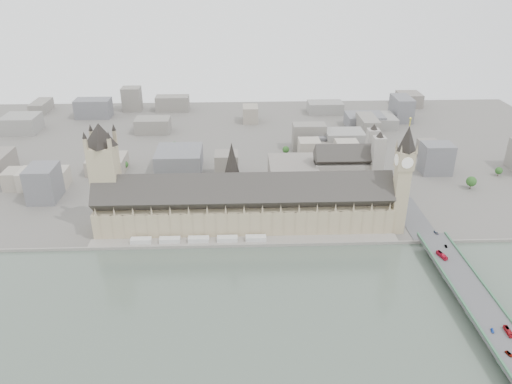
{
  "coord_description": "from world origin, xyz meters",
  "views": [
    {
      "loc": [
        -4.11,
        -382.2,
        229.59
      ],
      "look_at": [
        11.76,
        36.51,
        28.0
      ],
      "focal_mm": 35.0,
      "sensor_mm": 36.0,
      "label": 1
    }
  ],
  "objects_px": {
    "elizabeth_tower": "(403,173)",
    "red_bus_north": "(442,255)",
    "car_silver": "(446,246)",
    "car_grey": "(509,354)",
    "red_bus_south": "(508,331)",
    "car_blue": "(493,330)",
    "palace_of_westminster": "(244,205)",
    "victoria_tower": "(105,172)",
    "car_approach": "(436,233)",
    "westminster_bridge": "(465,289)",
    "westminster_abbey": "(348,169)"
  },
  "relations": [
    {
      "from": "car_silver",
      "to": "elizabeth_tower",
      "type": "bearing_deg",
      "value": 128.87
    },
    {
      "from": "elizabeth_tower",
      "to": "red_bus_south",
      "type": "distance_m",
      "value": 158.32
    },
    {
      "from": "elizabeth_tower",
      "to": "car_approach",
      "type": "height_order",
      "value": "elizabeth_tower"
    },
    {
      "from": "car_silver",
      "to": "car_grey",
      "type": "height_order",
      "value": "car_grey"
    },
    {
      "from": "victoria_tower",
      "to": "westminster_bridge",
      "type": "bearing_deg",
      "value": -21.78
    },
    {
      "from": "red_bus_north",
      "to": "car_approach",
      "type": "height_order",
      "value": "red_bus_north"
    },
    {
      "from": "westminster_abbey",
      "to": "elizabeth_tower",
      "type": "bearing_deg",
      "value": -72.71
    },
    {
      "from": "elizabeth_tower",
      "to": "car_grey",
      "type": "bearing_deg",
      "value": -83.35
    },
    {
      "from": "red_bus_south",
      "to": "car_grey",
      "type": "xyz_separation_m",
      "value": [
        -8.63,
        -18.65,
        -0.71
      ]
    },
    {
      "from": "palace_of_westminster",
      "to": "car_blue",
      "type": "distance_m",
      "value": 223.4
    },
    {
      "from": "red_bus_south",
      "to": "car_grey",
      "type": "distance_m",
      "value": 20.56
    },
    {
      "from": "westminster_abbey",
      "to": "red_bus_north",
      "type": "xyz_separation_m",
      "value": [
        45.87,
        -147.05,
        -13.16
      ]
    },
    {
      "from": "car_blue",
      "to": "car_silver",
      "type": "height_order",
      "value": "car_blue"
    },
    {
      "from": "westminster_bridge",
      "to": "red_bus_south",
      "type": "relative_size",
      "value": 31.26
    },
    {
      "from": "red_bus_north",
      "to": "car_approach",
      "type": "distance_m",
      "value": 37.8
    },
    {
      "from": "westminster_abbey",
      "to": "car_blue",
      "type": "xyz_separation_m",
      "value": [
        46.11,
        -233.76,
        -14.09
      ]
    },
    {
      "from": "palace_of_westminster",
      "to": "car_silver",
      "type": "bearing_deg",
      "value": -18.87
    },
    {
      "from": "westminster_bridge",
      "to": "car_blue",
      "type": "height_order",
      "value": "car_blue"
    },
    {
      "from": "elizabeth_tower",
      "to": "red_bus_north",
      "type": "bearing_deg",
      "value": -72.62
    },
    {
      "from": "palace_of_westminster",
      "to": "victoria_tower",
      "type": "bearing_deg",
      "value": 177.04
    },
    {
      "from": "red_bus_north",
      "to": "car_blue",
      "type": "bearing_deg",
      "value": -104.99
    },
    {
      "from": "westminster_abbey",
      "to": "car_blue",
      "type": "relative_size",
      "value": 15.66
    },
    {
      "from": "red_bus_south",
      "to": "car_silver",
      "type": "xyz_separation_m",
      "value": [
        -0.05,
        103.68,
        -0.77
      ]
    },
    {
      "from": "car_approach",
      "to": "palace_of_westminster",
      "type": "bearing_deg",
      "value": 145.07
    },
    {
      "from": "westminster_bridge",
      "to": "westminster_abbey",
      "type": "height_order",
      "value": "westminster_abbey"
    },
    {
      "from": "red_bus_north",
      "to": "car_silver",
      "type": "relative_size",
      "value": 2.91
    },
    {
      "from": "elizabeth_tower",
      "to": "westminster_abbey",
      "type": "relative_size",
      "value": 1.58
    },
    {
      "from": "red_bus_south",
      "to": "car_approach",
      "type": "bearing_deg",
      "value": 92.96
    },
    {
      "from": "car_silver",
      "to": "car_grey",
      "type": "bearing_deg",
      "value": -87.08
    },
    {
      "from": "elizabeth_tower",
      "to": "car_approach",
      "type": "distance_m",
      "value": 59.5
    },
    {
      "from": "westminster_abbey",
      "to": "red_bus_south",
      "type": "relative_size",
      "value": 6.54
    },
    {
      "from": "victoria_tower",
      "to": "car_approach",
      "type": "height_order",
      "value": "victoria_tower"
    },
    {
      "from": "westminster_bridge",
      "to": "car_silver",
      "type": "distance_m",
      "value": 50.95
    },
    {
      "from": "victoria_tower",
      "to": "car_blue",
      "type": "height_order",
      "value": "victoria_tower"
    },
    {
      "from": "palace_of_westminster",
      "to": "elizabeth_tower",
      "type": "bearing_deg",
      "value": -4.85
    },
    {
      "from": "westminster_abbey",
      "to": "red_bus_north",
      "type": "height_order",
      "value": "westminster_abbey"
    },
    {
      "from": "victoria_tower",
      "to": "red_bus_north",
      "type": "bearing_deg",
      "value": -15.64
    },
    {
      "from": "car_blue",
      "to": "palace_of_westminster",
      "type": "bearing_deg",
      "value": 150.59
    },
    {
      "from": "red_bus_south",
      "to": "car_silver",
      "type": "relative_size",
      "value": 2.52
    },
    {
      "from": "red_bus_south",
      "to": "palace_of_westminster",
      "type": "bearing_deg",
      "value": 138.85
    },
    {
      "from": "victoria_tower",
      "to": "car_approach",
      "type": "relative_size",
      "value": 19.04
    },
    {
      "from": "palace_of_westminster",
      "to": "red_bus_south",
      "type": "distance_m",
      "value": 231.21
    },
    {
      "from": "victoria_tower",
      "to": "car_grey",
      "type": "height_order",
      "value": "victoria_tower"
    },
    {
      "from": "westminster_abbey",
      "to": "car_silver",
      "type": "height_order",
      "value": "westminster_abbey"
    },
    {
      "from": "palace_of_westminster",
      "to": "westminster_bridge",
      "type": "xyz_separation_m",
      "value": [
        162.0,
        -107.2,
        -17.58
      ]
    },
    {
      "from": "car_silver",
      "to": "car_grey",
      "type": "distance_m",
      "value": 122.63
    },
    {
      "from": "red_bus_north",
      "to": "car_silver",
      "type": "distance_m",
      "value": 17.67
    },
    {
      "from": "westminster_abbey",
      "to": "car_grey",
      "type": "xyz_separation_m",
      "value": [
        46.58,
        -254.38,
        -14.1
      ]
    },
    {
      "from": "elizabeth_tower",
      "to": "red_bus_north",
      "type": "distance_m",
      "value": 78.04
    },
    {
      "from": "westminster_abbey",
      "to": "car_grey",
      "type": "relative_size",
      "value": 12.88
    }
  ]
}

